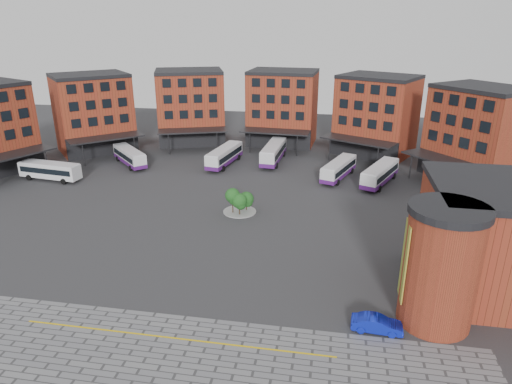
% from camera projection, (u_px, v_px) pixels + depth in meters
% --- Properties ---
extents(ground, '(160.00, 160.00, 0.00)m').
position_uv_depth(ground, '(200.00, 254.00, 50.10)').
color(ground, '#28282B').
rests_on(ground, ground).
extents(yellow_line, '(26.00, 0.15, 0.02)m').
position_uv_depth(yellow_line, '(174.00, 338.00, 36.90)').
color(yellow_line, gold).
rests_on(yellow_line, paving_zone).
extents(main_building, '(94.14, 42.48, 14.60)m').
position_uv_depth(main_building, '(232.00, 117.00, 83.44)').
color(main_building, maroon).
rests_on(main_building, ground).
extents(east_building, '(17.40, 15.40, 10.60)m').
position_uv_depth(east_building, '(496.00, 244.00, 40.82)').
color(east_building, maroon).
rests_on(east_building, ground).
extents(tree_island, '(4.40, 4.40, 3.52)m').
position_uv_depth(tree_island, '(240.00, 200.00, 59.82)').
color(tree_island, gray).
rests_on(tree_island, ground).
extents(bus_a, '(10.38, 3.53, 2.88)m').
position_uv_depth(bus_a, '(50.00, 170.00, 72.15)').
color(bus_a, silver).
rests_on(bus_a, ground).
extents(bus_b, '(8.86, 8.99, 2.89)m').
position_uv_depth(bus_b, '(130.00, 156.00, 79.67)').
color(bus_b, silver).
rests_on(bus_b, ground).
extents(bus_c, '(4.37, 11.22, 3.09)m').
position_uv_depth(bus_c, '(224.00, 156.00, 79.58)').
color(bus_c, silver).
rests_on(bus_c, ground).
extents(bus_d, '(3.45, 11.64, 3.24)m').
position_uv_depth(bus_d, '(274.00, 152.00, 81.22)').
color(bus_d, silver).
rests_on(bus_d, ground).
extents(bus_e, '(5.76, 10.45, 2.89)m').
position_uv_depth(bus_e, '(339.00, 169.00, 73.03)').
color(bus_e, silver).
rests_on(bus_e, ground).
extents(bus_f, '(6.58, 10.88, 3.04)m').
position_uv_depth(bus_f, '(380.00, 174.00, 70.53)').
color(bus_f, white).
rests_on(bus_f, ground).
extents(blue_car, '(4.27, 1.68, 1.38)m').
position_uv_depth(blue_car, '(377.00, 324.00, 37.55)').
color(blue_car, '#0D1BAA').
rests_on(blue_car, ground).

